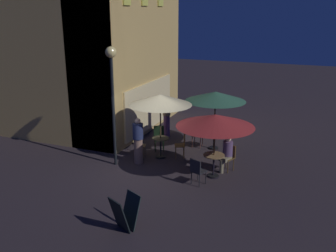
# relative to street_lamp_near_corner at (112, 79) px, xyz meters

# --- Properties ---
(ground_plane) EXTENTS (60.00, 60.00, 0.00)m
(ground_plane) POSITION_rel_street_lamp_near_corner_xyz_m (-0.07, -1.06, -3.13)
(ground_plane) COLOR #2A2227
(cafe_building) EXTENTS (6.77, 7.19, 8.09)m
(cafe_building) POSITION_rel_street_lamp_near_corner_xyz_m (3.05, 2.77, 0.91)
(cafe_building) COLOR tan
(cafe_building) RESTS_ON ground
(street_lamp_near_corner) EXTENTS (0.37, 0.37, 4.20)m
(street_lamp_near_corner) POSITION_rel_street_lamp_near_corner_xyz_m (0.00, 0.00, 0.00)
(street_lamp_near_corner) COLOR black
(street_lamp_near_corner) RESTS_ON ground
(menu_sandwich_board) EXTENTS (0.82, 0.78, 0.90)m
(menu_sandwich_board) POSITION_rel_street_lamp_near_corner_xyz_m (-3.57, -2.31, -2.67)
(menu_sandwich_board) COLOR black
(menu_sandwich_board) RESTS_ON ground
(cafe_table_0) EXTENTS (0.69, 0.69, 0.73)m
(cafe_table_0) POSITION_rel_street_lamp_near_corner_xyz_m (2.89, -2.86, -2.62)
(cafe_table_0) COLOR black
(cafe_table_0) RESTS_ON ground
(cafe_table_1) EXTENTS (0.71, 0.71, 0.79)m
(cafe_table_1) POSITION_rel_street_lamp_near_corner_xyz_m (0.30, -3.55, -2.57)
(cafe_table_1) COLOR black
(cafe_table_1) RESTS_ON ground
(cafe_table_2) EXTENTS (0.63, 0.63, 0.78)m
(cafe_table_2) POSITION_rel_street_lamp_near_corner_xyz_m (1.23, -1.25, -2.61)
(cafe_table_2) COLOR black
(cafe_table_2) RESTS_ON ground
(patio_umbrella_0) EXTENTS (2.37, 2.37, 2.34)m
(patio_umbrella_0) POSITION_rel_street_lamp_near_corner_xyz_m (2.89, -2.86, -0.99)
(patio_umbrella_0) COLOR black
(patio_umbrella_0) RESTS_ON ground
(patio_umbrella_1) EXTENTS (2.54, 2.54, 2.16)m
(patio_umbrella_1) POSITION_rel_street_lamp_near_corner_xyz_m (0.30, -3.55, -1.18)
(patio_umbrella_1) COLOR black
(patio_umbrella_1) RESTS_ON ground
(patio_umbrella_2) EXTENTS (2.31, 2.31, 2.46)m
(patio_umbrella_2) POSITION_rel_street_lamp_near_corner_xyz_m (1.23, -1.25, -0.89)
(patio_umbrella_2) COLOR black
(patio_umbrella_2) RESTS_ON ground
(cafe_chair_0) EXTENTS (0.44, 0.44, 0.96)m
(cafe_chair_0) POSITION_rel_street_lamp_near_corner_xyz_m (2.87, -2.08, -2.55)
(cafe_chair_0) COLOR brown
(cafe_chair_0) RESTS_ON ground
(cafe_chair_1) EXTENTS (0.53, 0.53, 0.89)m
(cafe_chair_1) POSITION_rel_street_lamp_near_corner_xyz_m (-0.50, -3.23, -2.60)
(cafe_chair_1) COLOR black
(cafe_chair_1) RESTS_ON ground
(cafe_chair_2) EXTENTS (0.52, 0.52, 0.90)m
(cafe_chair_2) POSITION_rel_street_lamp_near_corner_xyz_m (1.05, -3.89, -2.59)
(cafe_chair_2) COLOR #50391B
(cafe_chair_2) RESTS_ON ground
(cafe_chair_3) EXTENTS (0.50, 0.50, 0.99)m
(cafe_chair_3) POSITION_rel_street_lamp_near_corner_xyz_m (1.54, -2.00, -2.55)
(cafe_chair_3) COLOR brown
(cafe_chair_3) RESTS_ON ground
(cafe_chair_4) EXTENTS (0.55, 0.55, 0.97)m
(cafe_chair_4) POSITION_rel_street_lamp_near_corner_xyz_m (1.96, -0.87, -2.56)
(cafe_chair_4) COLOR black
(cafe_chair_4) RESTS_ON ground
(cafe_chair_5) EXTENTS (0.48, 0.48, 0.95)m
(cafe_chair_5) POSITION_rel_street_lamp_near_corner_xyz_m (0.98, -0.42, -2.58)
(cafe_chair_5) COLOR brown
(cafe_chair_5) RESTS_ON ground
(patron_seated_0) EXTENTS (0.53, 0.46, 1.27)m
(patron_seated_0) POSITION_rel_street_lamp_near_corner_xyz_m (0.93, -3.83, -2.42)
(patron_seated_0) COLOR #7D7155
(patron_seated_0) RESTS_ON ground
(patron_standing_1) EXTENTS (0.33, 0.33, 1.82)m
(patron_standing_1) POSITION_rel_street_lamp_near_corner_xyz_m (3.66, -0.50, -2.21)
(patron_standing_1) COLOR #5C386E
(patron_standing_1) RESTS_ON ground
(patron_standing_2) EXTENTS (0.38, 0.38, 1.70)m
(patron_standing_2) POSITION_rel_street_lamp_near_corner_xyz_m (0.43, -0.71, -2.29)
(patron_standing_2) COLOR #846355
(patron_standing_2) RESTS_ON ground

